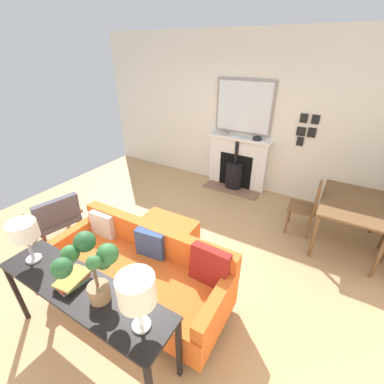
{
  "coord_description": "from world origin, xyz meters",
  "views": [
    {
      "loc": [
        2.33,
        1.92,
        2.58
      ],
      "look_at": [
        -0.53,
        0.22,
        0.74
      ],
      "focal_mm": 24.41,
      "sensor_mm": 36.0,
      "label": 1
    }
  ],
  "objects": [
    {
      "name": "ground_plane",
      "position": [
        0.0,
        0.0,
        -0.0
      ],
      "size": [
        5.15,
        6.17,
        0.01
      ],
      "primitive_type": "cube",
      "color": "tan"
    },
    {
      "name": "fireplace",
      "position": [
        -2.38,
        0.18,
        0.46
      ],
      "size": [
        0.53,
        1.27,
        1.06
      ],
      "color": "brown",
      "rests_on": "ground"
    },
    {
      "name": "potted_plant",
      "position": [
        1.47,
        0.52,
        1.17
      ],
      "size": [
        0.44,
        0.39,
        0.59
      ],
      "color": "#99704C",
      "rests_on": "console_table"
    },
    {
      "name": "photo_gallery_row",
      "position": [
        -2.5,
        1.34,
        1.36
      ],
      "size": [
        0.02,
        0.32,
        0.56
      ],
      "color": "black"
    },
    {
      "name": "wall_left",
      "position": [
        -2.58,
        0.0,
        1.45
      ],
      "size": [
        0.12,
        6.17,
        2.9
      ],
      "primitive_type": "cube",
      "color": "silver",
      "rests_on": "ground"
    },
    {
      "name": "ottoman",
      "position": [
        -0.06,
        0.04,
        0.23
      ],
      "size": [
        0.66,
        0.84,
        0.38
      ],
      "color": "#B2B2B7",
      "rests_on": "ground"
    },
    {
      "name": "dining_table",
      "position": [
        -1.45,
        2.28,
        0.64
      ],
      "size": [
        1.16,
        0.84,
        0.73
      ],
      "color": "brown",
      "rests_on": "ground"
    },
    {
      "name": "mantel_bowl_far",
      "position": [
        -2.4,
        0.53,
        1.09
      ],
      "size": [
        0.16,
        0.16,
        0.05
      ],
      "color": "black",
      "rests_on": "fireplace"
    },
    {
      "name": "mantel_bowl_near",
      "position": [
        -2.4,
        -0.14,
        1.09
      ],
      "size": [
        0.15,
        0.15,
        0.05
      ],
      "color": "#9E9384",
      "rests_on": "fireplace"
    },
    {
      "name": "armchair_accent",
      "position": [
        0.63,
        -1.41,
        0.43
      ],
      "size": [
        0.78,
        0.72,
        0.78
      ],
      "color": "brown",
      "rests_on": "ground"
    },
    {
      "name": "dining_chair_near_fireplace",
      "position": [
        -1.45,
        1.72,
        0.51
      ],
      "size": [
        0.42,
        0.42,
        0.87
      ],
      "color": "brown",
      "rests_on": "ground"
    },
    {
      "name": "book_stack",
      "position": [
        1.48,
        0.21,
        0.83
      ],
      "size": [
        0.3,
        0.22,
        0.07
      ],
      "color": "#4C7056",
      "rests_on": "console_table"
    },
    {
      "name": "sofa",
      "position": [
        0.78,
        0.32,
        0.35
      ],
      "size": [
        0.88,
        2.09,
        0.86
      ],
      "color": "#B2B2B7",
      "rests_on": "ground"
    },
    {
      "name": "table_lamp_far_end",
      "position": [
        1.48,
        0.99,
        1.16
      ],
      "size": [
        0.26,
        0.26,
        0.49
      ],
      "color": "white",
      "rests_on": "console_table"
    },
    {
      "name": "table_lamp_near_end",
      "position": [
        1.48,
        -0.36,
        1.12
      ],
      "size": [
        0.25,
        0.25,
        0.43
      ],
      "color": "#B2B2B7",
      "rests_on": "console_table"
    },
    {
      "name": "console_table",
      "position": [
        1.48,
        0.31,
        0.71
      ],
      "size": [
        0.43,
        1.79,
        0.79
      ],
      "color": "black",
      "rests_on": "ground"
    },
    {
      "name": "mirror_over_mantel",
      "position": [
        -2.49,
        0.18,
        1.61
      ],
      "size": [
        0.04,
        1.11,
        0.98
      ],
      "color": "gray"
    }
  ]
}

